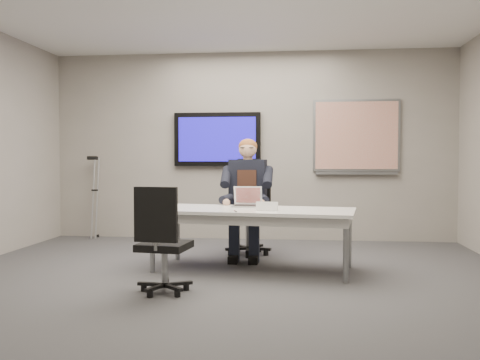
# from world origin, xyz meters

# --- Properties ---
(floor) EXTENTS (6.00, 6.00, 0.02)m
(floor) POSITION_xyz_m (0.00, 0.00, 0.00)
(floor) COLOR #37373A
(floor) RESTS_ON ground
(wall_back) EXTENTS (6.00, 0.02, 2.80)m
(wall_back) POSITION_xyz_m (0.00, 3.00, 1.40)
(wall_back) COLOR gray
(wall_back) RESTS_ON ground
(wall_front) EXTENTS (6.00, 0.02, 2.80)m
(wall_front) POSITION_xyz_m (0.00, -3.00, 1.40)
(wall_front) COLOR gray
(wall_front) RESTS_ON ground
(conference_table) EXTENTS (2.26, 1.18, 0.67)m
(conference_table) POSITION_xyz_m (0.23, 0.75, 0.59)
(conference_table) COLOR white
(conference_table) RESTS_ON ground
(tv_display) EXTENTS (1.30, 0.09, 0.80)m
(tv_display) POSITION_xyz_m (-0.50, 2.95, 1.50)
(tv_display) COLOR black
(tv_display) RESTS_ON wall_back
(whiteboard) EXTENTS (1.25, 0.08, 1.10)m
(whiteboard) POSITION_xyz_m (1.55, 2.97, 1.53)
(whiteboard) COLOR gray
(whiteboard) RESTS_ON wall_back
(office_chair_far) EXTENTS (0.63, 0.63, 1.11)m
(office_chair_far) POSITION_xyz_m (0.10, 1.74, 0.35)
(office_chair_far) COLOR black
(office_chair_far) RESTS_ON ground
(office_chair_near) EXTENTS (0.51, 0.51, 0.96)m
(office_chair_near) POSITION_xyz_m (-0.48, -0.36, 0.30)
(office_chair_near) COLOR black
(office_chair_near) RESTS_ON ground
(seated_person) EXTENTS (0.47, 0.80, 1.46)m
(seated_person) POSITION_xyz_m (0.09, 1.47, 0.59)
(seated_person) COLOR #1F2434
(seated_person) RESTS_ON office_chair_far
(crutch) EXTENTS (0.31, 0.47, 1.30)m
(crutch) POSITION_xyz_m (-2.37, 2.83, 0.64)
(crutch) COLOR #ABAEB3
(crutch) RESTS_ON ground
(laptop) EXTENTS (0.33, 0.30, 0.23)m
(laptop) POSITION_xyz_m (0.14, 1.01, 0.72)
(laptop) COLOR silver
(laptop) RESTS_ON conference_table
(name_tent) EXTENTS (0.24, 0.11, 0.09)m
(name_tent) POSITION_xyz_m (0.39, 0.57, 0.71)
(name_tent) COLOR white
(name_tent) RESTS_ON conference_table
(pen) EXTENTS (0.05, 0.13, 0.01)m
(pen) POSITION_xyz_m (0.08, 0.42, 0.67)
(pen) COLOR black
(pen) RESTS_ON conference_table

